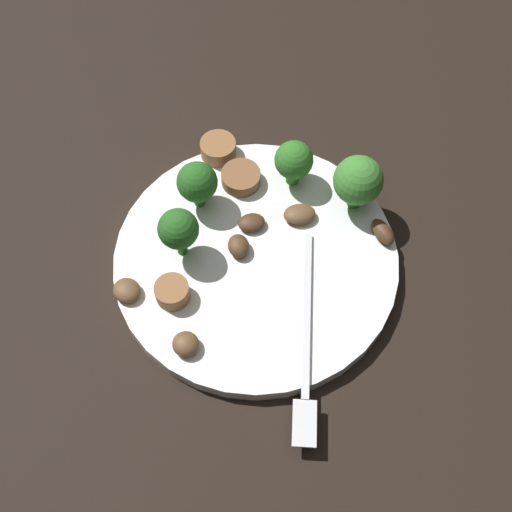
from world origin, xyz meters
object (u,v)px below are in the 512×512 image
Objects in this scene: mushroom_1 at (186,344)px; plate at (256,260)px; mushroom_0 at (251,223)px; broccoli_floret_3 at (290,160)px; sausage_slice_1 at (172,292)px; sausage_slice_0 at (218,149)px; mushroom_3 at (127,290)px; fork at (306,349)px; mushroom_5 at (383,232)px; broccoli_floret_0 at (358,181)px; sausage_slice_2 at (241,178)px; mushroom_2 at (237,250)px; broccoli_floret_2 at (178,230)px; mushroom_4 at (300,214)px; broccoli_floret_1 at (197,183)px.

plate is at bearing 168.98° from mushroom_1.
plate is 10.19× the size of mushroom_0.
plate is at bearing 2.54° from broccoli_floret_3.
broccoli_floret_3 is 1.66× the size of sausage_slice_1.
broccoli_floret_3 reaches higher than plate.
sausage_slice_1 is 1.18× the size of mushroom_0.
sausage_slice_1 is at bearing -38.17° from plate.
plate is 0.12m from sausage_slice_0.
mushroom_3 is (0.01, -0.04, -0.00)m from sausage_slice_1.
mushroom_5 reaches higher than fork.
broccoli_floret_0 reaches higher than plate.
fork is at bearing -10.92° from mushroom_5.
sausage_slice_2 is 1.60× the size of mushroom_2.
mushroom_1 is 0.78× the size of mushroom_5.
broccoli_floret_2 reaches higher than plate.
mushroom_0 reaches higher than plate.
broccoli_floret_0 is at bearing 164.45° from fork.
mushroom_4 is at bearing 158.19° from plate.
broccoli_floret_2 is (0.02, -0.06, 0.04)m from plate.
sausage_slice_0 is 1.54× the size of mushroom_1.
mushroom_5 is at bearing 130.84° from sausage_slice_1.
fork is 7.84× the size of mushroom_2.
mushroom_5 is (0.03, 0.17, -0.00)m from sausage_slice_0.
broccoli_floret_2 is at bearing -70.47° from mushroom_2.
broccoli_floret_3 is 0.06m from mushroom_0.
mushroom_3 is at bearing -105.55° from fork.
broccoli_floret_2 is (-0.04, -0.13, 0.03)m from fork.
sausage_slice_0 is at bearing -163.33° from mushroom_1.
broccoli_floret_2 reaches higher than sausage_slice_0.
fork is at bearing 43.15° from mushroom_0.
mushroom_2 is (-0.06, -0.08, 0.00)m from fork.
broccoli_floret_2 is 1.60× the size of sausage_slice_0.
broccoli_floret_3 reaches higher than mushroom_5.
mushroom_0 is at bearing -150.07° from plate.
mushroom_2 is 0.10m from mushroom_3.
sausage_slice_2 is (-0.07, -0.04, 0.01)m from plate.
sausage_slice_0 is (-0.06, -0.01, -0.02)m from broccoli_floret_1.
mushroom_2 is 0.07m from mushroom_4.
mushroom_2 is 0.13m from mushroom_5.
sausage_slice_1 is 1.19× the size of mushroom_3.
broccoli_floret_3 is 1.97× the size of mushroom_0.
mushroom_3 is (0.16, -0.14, -0.03)m from broccoli_floret_0.
sausage_slice_2 is at bearing -80.60° from broccoli_floret_0.
mushroom_1 is (0.13, 0.05, -0.02)m from broccoli_floret_1.
mushroom_3 is at bearing -44.47° from mushroom_2.
mushroom_2 is at bearing 150.67° from sausage_slice_1.
sausage_slice_0 is at bearing -91.93° from broccoli_floret_0.
broccoli_floret_0 is at bearing 99.40° from sausage_slice_2.
fork is 6.17× the size of mushroom_4.
sausage_slice_2 is at bearing -171.87° from mushroom_1.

